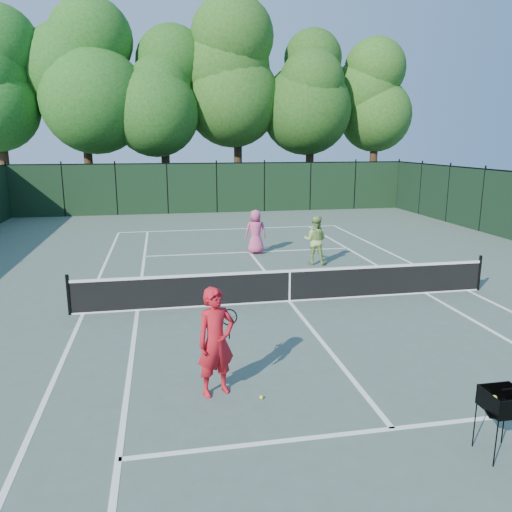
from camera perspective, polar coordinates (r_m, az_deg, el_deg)
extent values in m
plane|color=#4A5A4E|center=(13.93, 3.83, -5.20)|extent=(90.00, 90.00, 0.00)
cube|color=white|center=(13.68, -19.16, -6.25)|extent=(0.10, 23.77, 0.01)
cube|color=white|center=(16.16, 23.06, -3.65)|extent=(0.10, 23.77, 0.01)
cube|color=white|center=(13.54, -13.39, -6.07)|extent=(0.10, 23.77, 0.01)
cube|color=white|center=(15.45, 18.81, -4.03)|extent=(0.10, 23.77, 0.01)
cube|color=white|center=(25.29, -2.92, 3.11)|extent=(10.97, 0.10, 0.01)
cube|color=white|center=(8.43, 15.34, -18.49)|extent=(8.23, 0.10, 0.01)
cube|color=white|center=(19.97, -0.76, 0.45)|extent=(8.23, 0.10, 0.01)
cube|color=white|center=(13.93, 3.83, -5.18)|extent=(0.10, 12.80, 0.01)
cube|color=black|center=(13.79, 3.85, -3.40)|extent=(11.60, 0.03, 0.85)
cube|color=white|center=(13.68, 3.88, -1.71)|extent=(11.60, 0.05, 0.07)
cube|color=white|center=(13.92, 3.83, -5.12)|extent=(11.60, 0.05, 0.04)
cube|color=white|center=(13.79, 3.85, -3.40)|extent=(0.05, 0.04, 0.91)
cylinder|color=black|center=(13.58, -20.64, -4.17)|extent=(0.09, 0.09, 1.06)
cylinder|color=black|center=(16.20, 24.15, -1.78)|extent=(0.09, 0.09, 1.06)
cube|color=black|center=(31.11, -4.51, 7.73)|extent=(24.00, 0.05, 3.00)
cylinder|color=black|center=(35.69, -26.66, 8.29)|extent=(0.56, 0.56, 4.50)
cylinder|color=black|center=(35.16, -18.53, 9.18)|extent=(0.56, 0.56, 4.80)
ellipsoid|color=#1A4E16|center=(35.38, -19.30, 19.41)|extent=(6.80, 6.80, 10.54)
cylinder|color=black|center=(34.67, -10.23, 9.18)|extent=(0.56, 0.56, 4.30)
ellipsoid|color=#194814|center=(34.77, -10.62, 18.42)|extent=(6.00, 6.00, 9.30)
cylinder|color=black|center=(35.55, -2.06, 10.03)|extent=(0.56, 0.56, 5.00)
ellipsoid|color=#204C15|center=(35.81, -2.15, 20.51)|extent=(7.00, 7.00, 10.85)
cylinder|color=black|center=(35.99, 6.12, 9.68)|extent=(0.56, 0.56, 4.60)
ellipsoid|color=#1C4513|center=(36.13, 6.36, 19.01)|extent=(6.20, 6.20, 9.61)
cylinder|color=black|center=(38.19, 13.20, 9.46)|extent=(0.56, 0.56, 4.40)
ellipsoid|color=#214E16|center=(38.28, 13.65, 17.75)|extent=(5.80, 5.80, 8.99)
imported|color=red|center=(8.76, -4.60, -9.73)|extent=(0.82, 0.68, 1.94)
cylinder|color=black|center=(9.24, -3.07, -8.57)|extent=(0.03, 0.03, 0.30)
torus|color=black|center=(9.15, -3.09, -7.00)|extent=(0.30, 0.10, 0.30)
imported|color=#C74676|center=(19.60, -0.04, 2.80)|extent=(0.87, 0.58, 1.74)
imported|color=#91B85C|center=(17.97, 6.78, 1.80)|extent=(1.05, 0.95, 1.76)
cylinder|color=black|center=(7.91, 25.71, -18.79)|extent=(0.02, 0.02, 0.69)
cylinder|color=black|center=(8.23, 23.70, -17.26)|extent=(0.02, 0.02, 0.69)
cylinder|color=black|center=(8.49, 26.46, -16.58)|extent=(0.02, 0.02, 0.69)
cube|color=black|center=(7.97, 26.46, -14.58)|extent=(0.65, 0.65, 0.29)
sphere|color=yellow|center=(8.01, 26.40, -15.13)|extent=(0.08, 0.08, 0.08)
sphere|color=yellow|center=(8.01, 26.40, -15.13)|extent=(0.08, 0.08, 0.08)
sphere|color=yellow|center=(8.01, 26.40, -15.13)|extent=(0.08, 0.08, 0.08)
sphere|color=yellow|center=(8.01, 26.40, -15.13)|extent=(0.08, 0.08, 0.08)
sphere|color=yellow|center=(8.01, 26.40, -15.13)|extent=(0.08, 0.08, 0.08)
sphere|color=yellow|center=(8.01, 26.40, -15.13)|extent=(0.08, 0.08, 0.08)
sphere|color=yellow|center=(8.01, 26.40, -15.13)|extent=(0.08, 0.08, 0.08)
sphere|color=yellow|center=(8.01, 26.40, -15.13)|extent=(0.08, 0.08, 0.08)
sphere|color=yellow|center=(8.01, 26.40, -15.13)|extent=(0.08, 0.08, 0.08)
sphere|color=yellow|center=(8.01, 26.40, -15.13)|extent=(0.08, 0.08, 0.08)
sphere|color=yellow|center=(8.01, 26.40, -15.13)|extent=(0.08, 0.08, 0.08)
sphere|color=yellow|center=(8.01, 26.40, -15.13)|extent=(0.08, 0.08, 0.08)
sphere|color=yellow|center=(8.01, 26.40, -15.13)|extent=(0.08, 0.08, 0.08)
sphere|color=yellow|center=(8.01, 26.40, -15.13)|extent=(0.08, 0.08, 0.08)
sphere|color=yellow|center=(8.01, 26.40, -15.13)|extent=(0.08, 0.08, 0.08)
sphere|color=yellow|center=(8.01, 26.40, -15.13)|extent=(0.08, 0.08, 0.08)
sphere|color=yellow|center=(8.94, 0.62, -15.84)|extent=(0.07, 0.07, 0.07)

